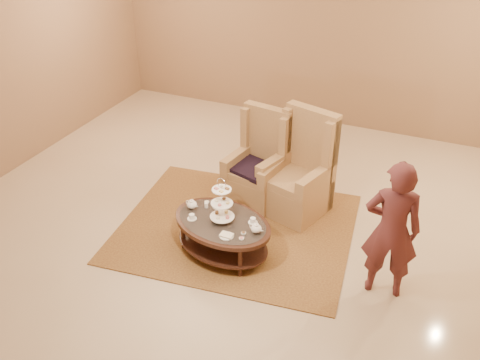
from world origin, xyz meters
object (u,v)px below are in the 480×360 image
at_px(armchair_left, 259,170).
at_px(armchair_right, 300,178).
at_px(tea_table, 222,227).
at_px(person, 392,230).

distance_m(armchair_left, armchair_right, 0.60).
xyz_separation_m(tea_table, armchair_left, (-0.06, 1.32, 0.06)).
bearing_deg(armchair_left, person, -22.04).
height_order(armchair_right, person, person).
distance_m(armchair_right, person, 1.82).
xyz_separation_m(armchair_right, person, (1.35, -1.17, 0.34)).
bearing_deg(armchair_left, armchair_right, 5.85).
relative_size(armchair_left, person, 0.80).
height_order(tea_table, armchair_right, armchair_right).
xyz_separation_m(armchair_left, armchair_right, (0.60, -0.04, 0.03)).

